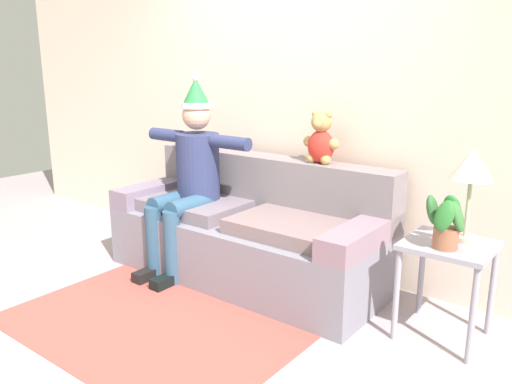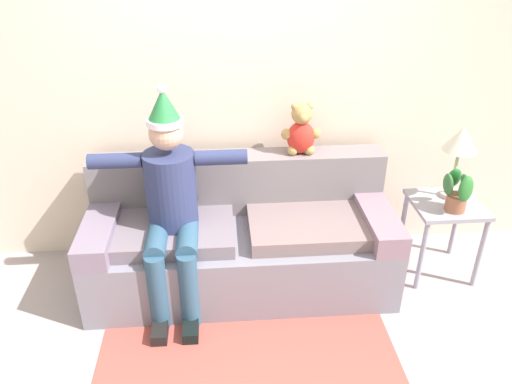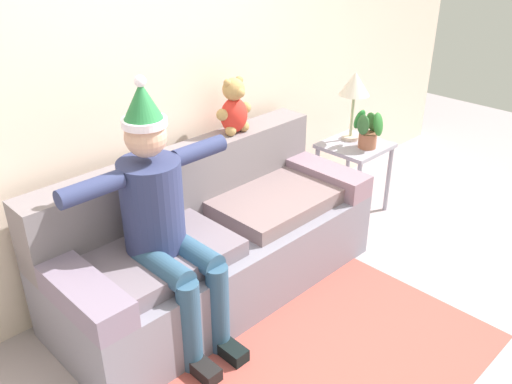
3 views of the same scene
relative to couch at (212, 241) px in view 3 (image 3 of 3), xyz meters
The scene contains 9 objects.
ground_plane 1.10m from the couch, 90.00° to the right, with size 10.00×10.00×0.00m, color #A19498.
back_wall 1.12m from the couch, 90.00° to the left, with size 7.00×0.10×2.70m, color beige.
couch is the anchor object (origin of this frame).
person_seated 0.66m from the couch, 159.89° to the right, with size 1.02×0.77×1.54m.
teddy_bear 0.89m from the couch, 29.35° to the left, with size 0.29×0.17×0.38m.
side_table 1.51m from the couch, ahead, with size 0.49×0.47×0.60m.
table_lamp 1.70m from the couch, ahead, with size 0.24×0.24×0.55m.
potted_plant 1.56m from the couch, ahead, with size 0.25×0.28×0.31m.
area_rug 1.09m from the couch, 90.00° to the right, with size 1.87×1.20×0.01m, color #B24B42.
Camera 3 is at (-1.89, -1.26, 2.24)m, focal length 38.08 mm.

